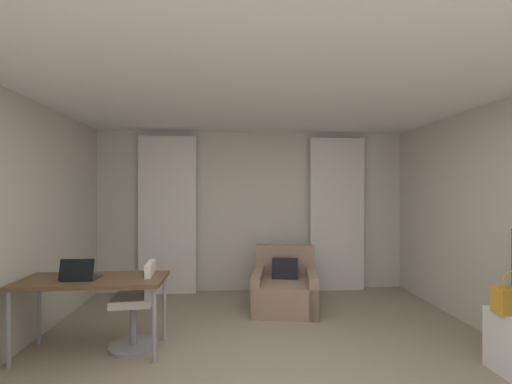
{
  "coord_description": "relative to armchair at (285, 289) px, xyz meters",
  "views": [
    {
      "loc": [
        -0.38,
        -2.5,
        1.61
      ],
      "look_at": [
        -0.07,
        1.49,
        1.61
      ],
      "focal_mm": 23.51,
      "sensor_mm": 36.0,
      "label": 1
    }
  ],
  "objects": [
    {
      "name": "curtain_left_panel",
      "position": [
        -1.75,
        0.81,
        0.98
      ],
      "size": [
        0.9,
        0.06,
        2.5
      ],
      "color": "silver",
      "rests_on": "ground"
    },
    {
      "name": "handbag_primary",
      "position": [
        1.71,
        -1.84,
        0.41
      ],
      "size": [
        0.3,
        0.14,
        0.37
      ],
      "color": "orange",
      "rests_on": "tv_console"
    },
    {
      "name": "laptop",
      "position": [
        -2.23,
        -1.18,
        0.53
      ],
      "size": [
        0.33,
        0.25,
        0.22
      ],
      "color": "#2D2D33",
      "rests_on": "desk"
    },
    {
      "name": "wall_window",
      "position": [
        -0.37,
        0.94,
        1.03
      ],
      "size": [
        5.12,
        0.06,
        2.6
      ],
      "color": "beige",
      "rests_on": "ground"
    },
    {
      "name": "desk_chair",
      "position": [
        -1.71,
        -1.05,
        0.12
      ],
      "size": [
        0.48,
        0.48,
        0.88
      ],
      "color": "gray",
      "rests_on": "ground"
    },
    {
      "name": "armchair",
      "position": [
        0.0,
        0.0,
        0.0
      ],
      "size": [
        0.99,
        1.0,
        0.83
      ],
      "color": "#997A66",
      "rests_on": "ground"
    },
    {
      "name": "curtain_right_panel",
      "position": [
        1.0,
        0.81,
        0.98
      ],
      "size": [
        0.9,
        0.06,
        2.5
      ],
      "color": "silver",
      "rests_on": "ground"
    },
    {
      "name": "desk",
      "position": [
        -2.12,
        -1.13,
        0.41
      ],
      "size": [
        1.4,
        0.59,
        0.75
      ],
      "color": "brown",
      "rests_on": "ground"
    },
    {
      "name": "ceiling",
      "position": [
        -0.37,
        -2.09,
        2.36
      ],
      "size": [
        5.12,
        6.12,
        0.06
      ],
      "primitive_type": "cube",
      "color": "white",
      "rests_on": "wall_left"
    }
  ]
}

